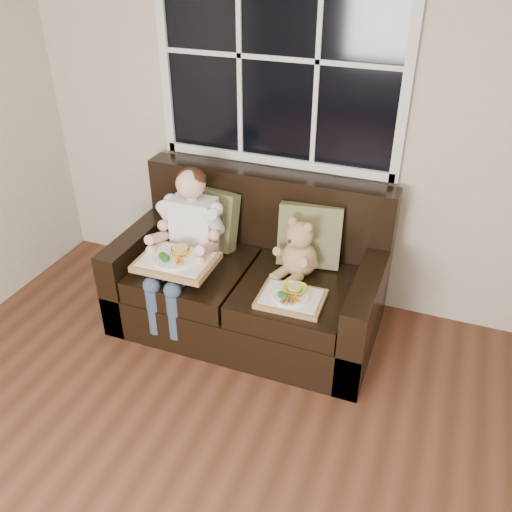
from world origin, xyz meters
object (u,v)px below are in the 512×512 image
at_px(teddy_bear, 299,252).
at_px(loveseat, 251,281).
at_px(tray_left, 176,260).
at_px(child, 187,234).
at_px(tray_right, 291,297).

bearing_deg(teddy_bear, loveseat, -160.68).
distance_m(teddy_bear, tray_left, 0.76).
bearing_deg(teddy_bear, child, -150.55).
distance_m(child, tray_left, 0.21).
height_order(teddy_bear, tray_right, teddy_bear).
bearing_deg(child, teddy_bear, 9.54).
xyz_separation_m(child, tray_right, (0.76, -0.17, -0.18)).
distance_m(child, tray_right, 0.80).
relative_size(teddy_bear, tray_right, 1.02).
relative_size(loveseat, teddy_bear, 4.26).
height_order(child, tray_left, child).
xyz_separation_m(child, tray_left, (0.02, -0.19, -0.08)).
xyz_separation_m(loveseat, teddy_bear, (0.32, -0.00, 0.30)).
bearing_deg(teddy_bear, tray_left, -135.88).
xyz_separation_m(loveseat, tray_left, (-0.37, -0.31, 0.27)).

